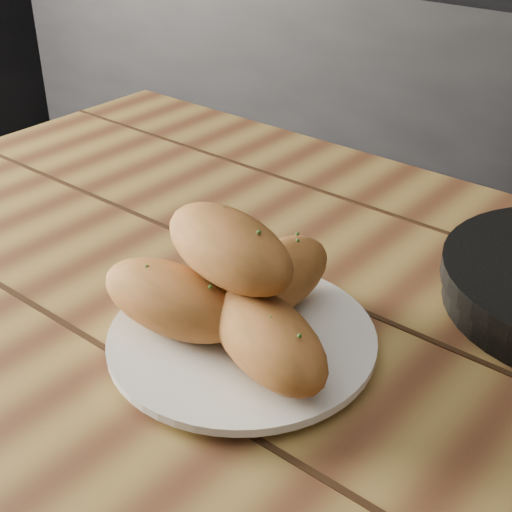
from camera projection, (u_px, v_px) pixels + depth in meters
The scene contains 3 objects.
table at pixel (344, 466), 0.66m from camera, with size 1.48×0.90×0.75m.
plate at pixel (242, 341), 0.65m from camera, with size 0.24×0.24×0.02m.
bread_rolls at pixel (235, 290), 0.62m from camera, with size 0.26×0.20×0.12m.
Camera 1 is at (0.42, 0.18, 1.16)m, focal length 50.00 mm.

